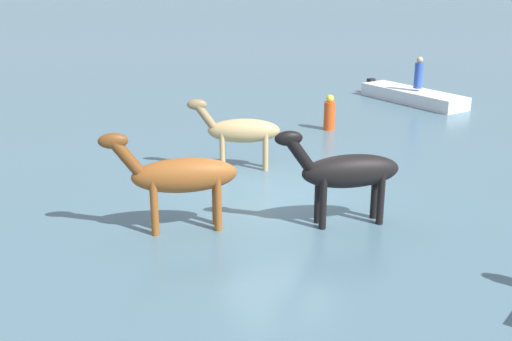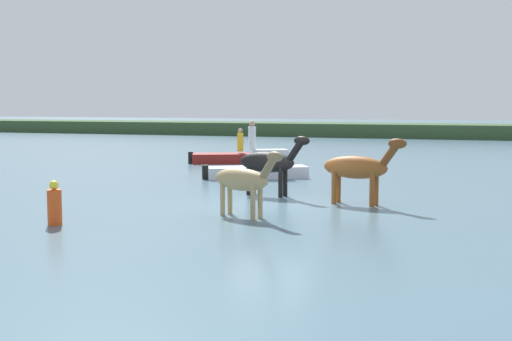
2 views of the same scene
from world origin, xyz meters
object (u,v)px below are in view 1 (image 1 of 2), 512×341
object	(u,v)px
horse_mid_herd	(241,131)
boat_launch_far	(412,98)
horse_chestnut_trailing	(180,176)
horse_gray_outer	(346,172)
buoy_channel_marker	(329,114)
person_helmsman_aft	(419,74)

from	to	relation	value
horse_mid_herd	boat_launch_far	bearing A→B (deg)	-128.85
horse_mid_herd	horse_chestnut_trailing	xyz separation A→B (m)	(2.58, 3.14, 0.12)
horse_chestnut_trailing	horse_gray_outer	xyz separation A→B (m)	(-3.13, 1.04, -0.02)
horse_mid_herd	buoy_channel_marker	world-z (taller)	horse_mid_herd
horse_gray_outer	buoy_channel_marker	distance (m)	7.71
person_helmsman_aft	buoy_channel_marker	size ratio (longest dim) A/B	1.04
horse_gray_outer	boat_launch_far	bearing A→B (deg)	-121.25
horse_gray_outer	person_helmsman_aft	world-z (taller)	horse_gray_outer
horse_mid_herd	horse_chestnut_trailing	size ratio (longest dim) A/B	0.87
boat_launch_far	buoy_channel_marker	xyz separation A→B (m)	(5.09, 2.39, 0.34)
horse_mid_herd	horse_gray_outer	bearing A→B (deg)	120.26
boat_launch_far	person_helmsman_aft	bearing A→B (deg)	-0.00
boat_launch_far	person_helmsman_aft	size ratio (longest dim) A/B	3.98
horse_gray_outer	person_helmsman_aft	size ratio (longest dim) A/B	2.20
horse_chestnut_trailing	person_helmsman_aft	bearing A→B (deg)	-133.09
horse_mid_herd	horse_gray_outer	xyz separation A→B (m)	(-0.55, 4.19, 0.10)
horse_chestnut_trailing	boat_launch_far	bearing A→B (deg)	-132.26
horse_mid_herd	horse_chestnut_trailing	bearing A→B (deg)	73.37
horse_gray_outer	person_helmsman_aft	bearing A→B (deg)	-122.08
horse_chestnut_trailing	boat_launch_far	distance (m)	14.39
horse_mid_herd	person_helmsman_aft	size ratio (longest dim) A/B	1.94
horse_chestnut_trailing	horse_gray_outer	size ratio (longest dim) A/B	1.01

